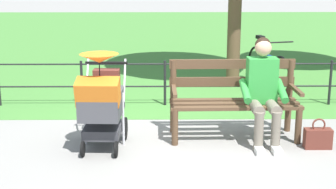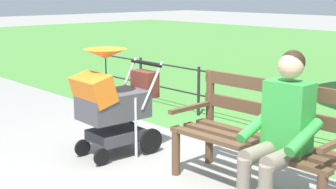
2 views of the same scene
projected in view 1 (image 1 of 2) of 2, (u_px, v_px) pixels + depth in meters
The scene contains 8 objects.
ground_plane at pixel (166, 139), 6.31m from camera, with size 60.00×60.00×0.00m, color gray.
grass_lawn at pixel (164, 38), 14.82m from camera, with size 40.00×16.00×0.01m, color #478438.
park_bench at pixel (234, 96), 6.30m from camera, with size 1.61×0.63×0.96m.
person_on_bench at pixel (263, 88), 6.05m from camera, with size 0.54×0.74×1.28m.
stroller at pixel (102, 100), 5.84m from camera, with size 0.53×0.91×1.15m.
handbag at pixel (318, 138), 5.96m from camera, with size 0.32×0.14×0.37m.
park_fence at pixel (183, 79), 7.70m from camera, with size 7.67×0.04×0.70m.
bicycle at pixel (267, 68), 8.80m from camera, with size 0.54×1.62×0.89m.
Camera 1 is at (0.03, 5.96, 2.14)m, focal length 53.79 mm.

